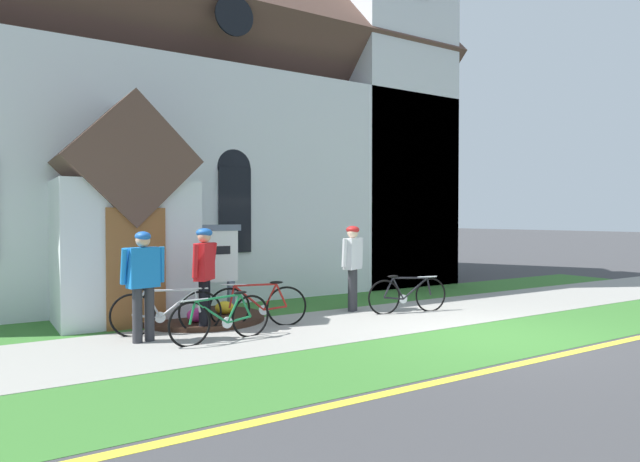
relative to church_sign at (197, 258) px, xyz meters
The scene contains 16 objects.
ground 3.67m from the church_sign, ahead, with size 140.00×140.00×0.00m, color #3D3D3F.
sidewalk_slab 2.62m from the church_sign, 55.91° to the right, with size 32.00×2.67×0.01m, color #99968E.
grass_verge 4.63m from the church_sign, 72.91° to the right, with size 32.00×2.01×0.01m, color #38722D.
church_lawn 1.78m from the church_sign, 13.49° to the left, with size 24.00×1.86×0.01m, color #38722D.
curb_paint_stripe 5.72m from the church_sign, 76.38° to the right, with size 28.00×0.16×0.01m, color yellow.
church_building 6.57m from the church_sign, 70.67° to the left, with size 14.62×10.33×12.59m.
church_sign is the anchor object (origin of this frame).
flower_bed 1.13m from the church_sign, 90.41° to the right, with size 2.29×2.29×0.34m.
bicycle_yellow 2.27m from the church_sign, 99.60° to the right, with size 1.75×0.25×0.78m.
bicycle_black 1.68m from the church_sign, 64.10° to the right, with size 1.61×0.69×0.82m.
bicycle_red 4.24m from the church_sign, 24.08° to the right, with size 1.74×0.42×0.79m.
bicycle_orange 1.68m from the church_sign, 129.24° to the right, with size 1.74×0.52×0.81m.
cyclist_in_yellow_jersey 2.07m from the church_sign, 132.84° to the right, with size 0.67×0.32×1.72m.
cyclist_in_red_jersey 3.12m from the church_sign, 18.12° to the right, with size 0.65×0.41×1.76m.
cyclist_in_blue_jersey 1.25m from the church_sign, 104.09° to the right, with size 0.54×0.59×1.75m.
roadside_conifer 10.35m from the church_sign, 39.12° to the left, with size 3.33×3.33×7.30m.
Camera 1 is at (-7.09, -6.06, 1.92)m, focal length 30.72 mm.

